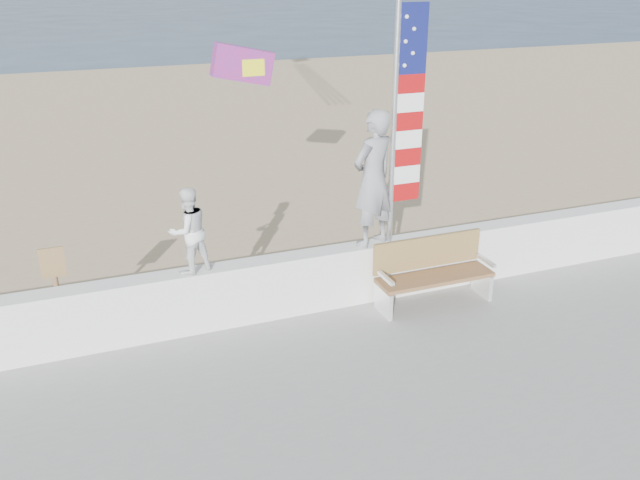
# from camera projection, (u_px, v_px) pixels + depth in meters

# --- Properties ---
(ground) EXTENTS (220.00, 220.00, 0.00)m
(ground) POSITION_uv_depth(u_px,v_px,m) (357.00, 393.00, 8.49)
(ground) COLOR #2A3E54
(ground) RESTS_ON ground
(sand) EXTENTS (90.00, 40.00, 0.08)m
(sand) POSITION_uv_depth(u_px,v_px,m) (204.00, 185.00, 16.23)
(sand) COLOR tan
(sand) RESTS_ON ground
(seawall) EXTENTS (30.00, 0.35, 0.90)m
(seawall) POSITION_uv_depth(u_px,v_px,m) (302.00, 282.00, 9.97)
(seawall) COLOR white
(seawall) RESTS_ON boardwalk
(adult) EXTENTS (0.87, 0.73, 2.03)m
(adult) POSITION_uv_depth(u_px,v_px,m) (373.00, 179.00, 9.78)
(adult) COLOR gray
(adult) RESTS_ON seawall
(child) EXTENTS (0.70, 0.62, 1.20)m
(child) POSITION_uv_depth(u_px,v_px,m) (188.00, 231.00, 9.03)
(child) COLOR white
(child) RESTS_ON seawall
(bench) EXTENTS (1.80, 0.57, 1.00)m
(bench) POSITION_uv_depth(u_px,v_px,m) (432.00, 271.00, 10.20)
(bench) COLOR brown
(bench) RESTS_ON boardwalk
(flag) EXTENTS (0.50, 0.08, 3.50)m
(flag) POSITION_uv_depth(u_px,v_px,m) (402.00, 115.00, 9.58)
(flag) COLOR silver
(flag) RESTS_ON seawall
(parafoil_kite) EXTENTS (1.08, 0.29, 0.74)m
(parafoil_kite) POSITION_uv_depth(u_px,v_px,m) (244.00, 64.00, 11.26)
(parafoil_kite) COLOR red
(parafoil_kite) RESTS_ON ground
(sign) EXTENTS (0.32, 0.07, 1.46)m
(sign) POSITION_uv_depth(u_px,v_px,m) (57.00, 288.00, 9.08)
(sign) COLOR olive
(sign) RESTS_ON sand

